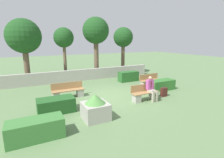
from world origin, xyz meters
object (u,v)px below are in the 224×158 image
at_px(tree_center_right, 96,32).
at_px(tree_rightmost, 123,38).
at_px(bench_left_side, 68,92).
at_px(planter_corner_left, 95,108).
at_px(bench_front, 145,94).
at_px(tree_leftmost, 24,37).
at_px(bench_right_side, 150,82).
at_px(tree_center_left, 64,39).
at_px(suitcase, 164,92).
at_px(person_seated_man, 151,87).

xyz_separation_m(tree_center_right, tree_rightmost, (2.91, 0.34, -0.53)).
distance_m(bench_left_side, planter_corner_left, 3.35).
relative_size(bench_front, tree_leftmost, 0.34).
bearing_deg(bench_right_side, tree_center_right, 107.35).
height_order(bench_left_side, bench_right_side, same).
bearing_deg(tree_center_left, suitcase, -59.62).
relative_size(suitcase, tree_rightmost, 0.16).
height_order(bench_right_side, suitcase, bench_right_side).
height_order(bench_left_side, tree_center_left, tree_center_left).
distance_m(bench_front, tree_rightmost, 8.37).
bearing_deg(suitcase, tree_leftmost, 133.47).
relative_size(planter_corner_left, tree_leftmost, 0.23).
distance_m(person_seated_man, tree_center_left, 8.29).
bearing_deg(tree_center_left, bench_left_side, -101.18).
distance_m(suitcase, tree_leftmost, 10.69).
relative_size(bench_right_side, tree_leftmost, 0.34).
height_order(person_seated_man, tree_rightmost, tree_rightmost).
height_order(bench_front, tree_center_left, tree_center_left).
relative_size(bench_front, planter_corner_left, 1.50).
distance_m(bench_left_side, tree_center_right, 6.82).
bearing_deg(tree_center_right, planter_corner_left, -112.57).
relative_size(bench_left_side, tree_rightmost, 0.41).
bearing_deg(tree_leftmost, bench_right_side, -33.66).
height_order(tree_center_left, tree_center_right, tree_center_right).
height_order(bench_front, person_seated_man, person_seated_man).
bearing_deg(bench_left_side, planter_corner_left, -84.29).
height_order(bench_left_side, tree_center_right, tree_center_right).
height_order(bench_right_side, tree_leftmost, tree_leftmost).
bearing_deg(tree_center_right, tree_rightmost, 6.58).
bearing_deg(planter_corner_left, tree_center_right, 67.43).
distance_m(person_seated_man, planter_corner_left, 3.72).
height_order(tree_center_right, tree_rightmost, tree_center_right).
bearing_deg(tree_center_right, bench_right_side, -64.30).
xyz_separation_m(bench_front, person_seated_man, (0.30, -0.14, 0.41)).
distance_m(bench_front, suitcase, 1.41).
bearing_deg(suitcase, tree_center_right, 102.06).
distance_m(bench_left_side, tree_center_left, 5.70).
bearing_deg(tree_rightmost, tree_leftmost, 178.80).
height_order(bench_front, bench_right_side, same).
relative_size(tree_leftmost, tree_rightmost, 1.08).
bearing_deg(tree_rightmost, tree_center_left, -178.69).
relative_size(bench_left_side, suitcase, 2.51).
height_order(bench_left_side, planter_corner_left, planter_corner_left).
distance_m(person_seated_man, tree_center_right, 7.75).
height_order(bench_front, tree_center_right, tree_center_right).
bearing_deg(tree_center_right, suitcase, -77.94).
height_order(bench_front, planter_corner_left, planter_corner_left).
bearing_deg(tree_leftmost, tree_center_left, -6.10).
distance_m(bench_right_side, planter_corner_left, 6.36).
bearing_deg(tree_center_left, bench_front, -68.87).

